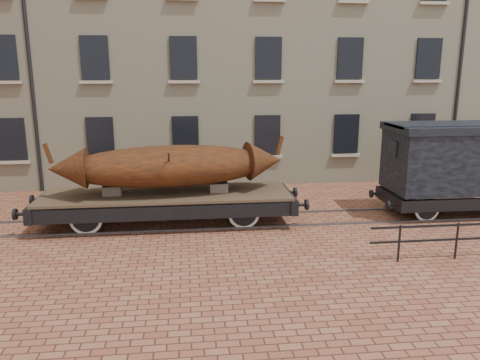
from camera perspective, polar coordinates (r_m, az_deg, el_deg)
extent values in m
plane|color=brown|center=(15.76, 2.75, -4.95)|extent=(90.00, 90.00, 0.00)
cube|color=beige|center=(25.45, 6.13, 17.89)|extent=(40.00, 10.00, 14.00)
cube|color=black|center=(21.12, -26.07, 4.51)|extent=(1.10, 0.12, 1.70)
cube|color=#AEA28B|center=(21.21, -25.86, 1.96)|extent=(1.30, 0.18, 0.12)
cube|color=black|center=(20.23, -16.66, 4.98)|extent=(1.10, 0.12, 1.70)
cube|color=#AEA28B|center=(20.32, -16.51, 2.30)|extent=(1.30, 0.18, 0.12)
cube|color=black|center=(19.91, -6.66, 5.32)|extent=(1.10, 0.12, 1.70)
cube|color=#AEA28B|center=(20.01, -6.59, 2.60)|extent=(1.30, 0.18, 0.12)
cube|color=black|center=(20.21, 3.35, 5.51)|extent=(1.10, 0.12, 1.70)
cube|color=#AEA28B|center=(20.31, 3.35, 2.83)|extent=(1.30, 0.18, 0.12)
cube|color=black|center=(21.10, 12.80, 5.53)|extent=(1.10, 0.12, 1.70)
cube|color=#AEA28B|center=(21.19, 12.73, 2.96)|extent=(1.30, 0.18, 0.12)
cube|color=black|center=(22.50, 21.29, 5.42)|extent=(1.10, 0.12, 1.70)
cube|color=#AEA28B|center=(22.58, 21.15, 3.01)|extent=(1.30, 0.18, 0.12)
cube|color=black|center=(20.95, -26.98, 13.18)|extent=(1.10, 0.12, 1.70)
cube|color=#AEA28B|center=(20.89, -26.76, 10.59)|extent=(1.30, 0.18, 0.12)
cube|color=black|center=(20.05, -17.28, 14.06)|extent=(1.10, 0.12, 1.70)
cube|color=#AEA28B|center=(19.99, -17.12, 11.34)|extent=(1.30, 0.18, 0.12)
cube|color=black|center=(19.73, -6.92, 14.56)|extent=(1.10, 0.12, 1.70)
cube|color=#AEA28B|center=(19.67, -6.84, 11.80)|extent=(1.30, 0.18, 0.12)
cube|color=black|center=(20.03, 3.48, 14.61)|extent=(1.10, 0.12, 1.70)
cube|color=#AEA28B|center=(19.98, 3.47, 11.89)|extent=(1.30, 0.18, 0.12)
cube|color=black|center=(20.93, 13.26, 14.24)|extent=(1.10, 0.12, 1.70)
cube|color=#AEA28B|center=(20.87, 13.18, 11.63)|extent=(1.30, 0.18, 0.12)
cube|color=black|center=(22.34, 21.99, 13.57)|extent=(1.10, 0.12, 1.70)
cube|color=#AEA28B|center=(22.28, 21.85, 11.13)|extent=(1.30, 0.18, 0.12)
cube|color=#AEA28B|center=(20.15, 3.61, 21.02)|extent=(1.30, 0.18, 0.12)
cube|color=#AEA28B|center=(21.04, 13.67, 20.37)|extent=(1.30, 0.18, 0.12)
cube|color=#AEA28B|center=(22.44, 22.59, 19.29)|extent=(1.30, 0.18, 0.12)
cylinder|color=black|center=(20.72, -24.76, 17.87)|extent=(0.14, 0.14, 14.00)
cylinder|color=black|center=(23.16, 25.78, 17.16)|extent=(0.14, 0.14, 14.00)
cube|color=#59595E|center=(15.08, 3.20, -5.69)|extent=(30.00, 0.08, 0.06)
cube|color=#59595E|center=(16.43, 2.35, -4.07)|extent=(30.00, 0.08, 0.06)
cylinder|color=black|center=(13.03, 18.83, -7.33)|extent=(0.06, 0.06, 1.00)
cylinder|color=black|center=(13.78, 24.90, -6.76)|extent=(0.06, 0.06, 1.00)
cube|color=#403124|center=(15.30, -8.94, -1.79)|extent=(7.93, 2.33, 0.13)
cube|color=black|center=(14.33, -9.07, -3.88)|extent=(7.93, 0.17, 0.48)
cube|color=black|center=(16.40, -8.77, -1.67)|extent=(7.93, 0.17, 0.48)
cube|color=black|center=(16.04, -23.23, -2.96)|extent=(0.23, 2.43, 0.48)
cylinder|color=black|center=(15.40, -25.10, -3.79)|extent=(0.37, 0.11, 0.11)
cylinder|color=black|center=(15.46, -25.73, -3.79)|extent=(0.08, 0.34, 0.34)
cylinder|color=black|center=(16.86, -23.45, -2.23)|extent=(0.37, 0.11, 0.11)
cylinder|color=black|center=(16.91, -24.03, -2.24)|extent=(0.08, 0.34, 0.34)
cube|color=black|center=(15.70, 5.72, -2.26)|extent=(0.23, 2.43, 0.48)
cylinder|color=black|center=(15.02, 7.47, -3.02)|extent=(0.37, 0.11, 0.11)
cylinder|color=black|center=(15.06, 8.13, -3.00)|extent=(0.08, 0.34, 0.34)
cylinder|color=black|center=(16.51, 6.15, -1.49)|extent=(0.37, 0.11, 0.11)
cylinder|color=black|center=(16.55, 6.75, -1.47)|extent=(0.08, 0.34, 0.34)
cylinder|color=black|center=(15.73, -17.79, -3.70)|extent=(0.11, 2.01, 0.11)
cylinder|color=silver|center=(15.05, -18.30, -4.49)|extent=(1.02, 0.07, 1.02)
cylinder|color=black|center=(15.05, -18.30, -4.49)|extent=(0.83, 0.11, 0.83)
cube|color=black|center=(14.86, -18.46, -3.71)|extent=(0.95, 0.08, 0.11)
cylinder|color=silver|center=(16.40, -17.32, -2.97)|extent=(1.02, 0.07, 1.02)
cylinder|color=black|center=(16.40, -17.32, -2.97)|extent=(0.83, 0.11, 0.83)
cube|color=black|center=(16.46, -17.30, -2.00)|extent=(0.95, 0.08, 0.11)
cylinder|color=black|center=(15.51, 0.15, -3.27)|extent=(0.11, 2.01, 0.11)
cylinder|color=silver|center=(14.83, 0.47, -4.06)|extent=(1.02, 0.07, 1.02)
cylinder|color=black|center=(14.83, 0.47, -4.06)|extent=(0.83, 0.11, 0.83)
cube|color=black|center=(14.64, 0.54, -3.26)|extent=(0.95, 0.08, 0.11)
cylinder|color=silver|center=(16.20, -0.15, -2.55)|extent=(1.02, 0.07, 1.02)
cylinder|color=black|center=(16.20, -0.15, -2.55)|extent=(0.83, 0.11, 0.83)
cube|color=black|center=(16.25, -0.20, -1.57)|extent=(0.95, 0.08, 0.11)
cube|color=black|center=(15.41, -8.89, -3.27)|extent=(4.23, 0.06, 0.06)
cube|color=#5C524B|center=(15.41, -15.27, -1.17)|extent=(0.58, 0.53, 0.30)
cube|color=#5C524B|center=(15.26, -2.61, -0.85)|extent=(0.58, 0.53, 0.30)
ellipsoid|color=#612A0E|center=(15.08, -8.50, 1.70)|extent=(6.74, 2.69, 1.31)
cone|color=#612A0E|center=(15.19, -20.31, 1.31)|extent=(1.25, 1.35, 1.25)
cube|color=#612A0E|center=(15.19, -22.36, 3.01)|extent=(0.27, 0.16, 0.63)
cone|color=#612A0E|center=(15.57, 3.01, 2.41)|extent=(1.25, 1.35, 1.25)
cube|color=#612A0E|center=(15.63, 4.84, 4.23)|extent=(0.27, 0.16, 0.63)
cylinder|color=#39271B|center=(14.58, -8.54, 0.78)|extent=(0.06, 1.12, 1.54)
cylinder|color=#39271B|center=(15.62, -8.43, 1.62)|extent=(0.06, 1.12, 1.54)
cube|color=black|center=(17.33, 27.17, -2.63)|extent=(5.29, 0.14, 0.40)
cube|color=black|center=(18.91, 23.97, -1.06)|extent=(5.29, 0.14, 0.40)
cube|color=black|center=(16.86, 17.85, -2.18)|extent=(0.19, 2.12, 0.40)
cylinder|color=black|center=(16.09, 17.58, -2.90)|extent=(0.07, 0.28, 0.28)
cylinder|color=black|center=(17.33, 15.71, -1.63)|extent=(0.07, 0.28, 0.28)
cylinder|color=black|center=(17.33, 20.73, -2.66)|extent=(0.09, 1.68, 0.09)
cylinder|color=silver|center=(16.72, 21.84, -3.33)|extent=(0.85, 0.06, 0.85)
cylinder|color=black|center=(16.72, 21.84, -3.33)|extent=(0.69, 0.09, 0.69)
cylinder|color=silver|center=(17.95, 19.70, -2.05)|extent=(0.85, 0.06, 0.85)
cylinder|color=black|center=(17.95, 19.70, -2.05)|extent=(0.69, 0.09, 0.69)
cube|color=black|center=(17.85, 25.91, 2.16)|extent=(5.29, 2.12, 2.03)
cube|color=black|center=(17.69, 26.28, 5.77)|extent=(5.45, 2.24, 0.25)
cube|color=black|center=(17.68, 26.31, 6.08)|extent=(5.45, 1.50, 0.11)
cube|color=black|center=(16.49, 18.22, 3.73)|extent=(0.07, 0.53, 0.53)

